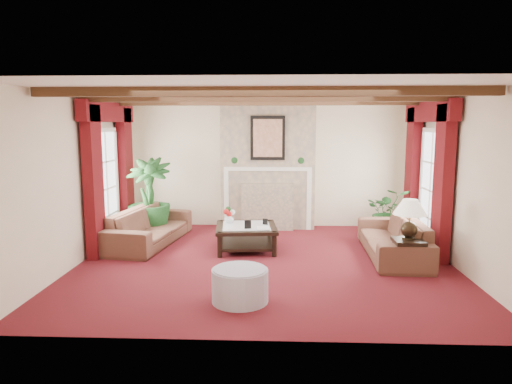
{
  "coord_description": "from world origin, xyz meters",
  "views": [
    {
      "loc": [
        0.15,
        -7.21,
        2.23
      ],
      "look_at": [
        -0.16,
        0.4,
        1.1
      ],
      "focal_mm": 32.0,
      "sensor_mm": 36.0,
      "label": 1
    }
  ],
  "objects_px": {
    "potted_palm": "(149,214)",
    "side_table": "(408,256)",
    "coffee_table": "(246,238)",
    "ottoman": "(240,286)",
    "sofa_right": "(393,231)",
    "sofa_left": "(150,221)"
  },
  "relations": [
    {
      "from": "potted_palm",
      "to": "ottoman",
      "type": "height_order",
      "value": "potted_palm"
    },
    {
      "from": "sofa_right",
      "to": "potted_palm",
      "type": "xyz_separation_m",
      "value": [
        -4.53,
        1.22,
        0.0
      ]
    },
    {
      "from": "coffee_table",
      "to": "ottoman",
      "type": "height_order",
      "value": "coffee_table"
    },
    {
      "from": "sofa_left",
      "to": "ottoman",
      "type": "height_order",
      "value": "sofa_left"
    },
    {
      "from": "sofa_left",
      "to": "sofa_right",
      "type": "bearing_deg",
      "value": -89.55
    },
    {
      "from": "sofa_left",
      "to": "potted_palm",
      "type": "xyz_separation_m",
      "value": [
        -0.17,
        0.59,
        -0.0
      ]
    },
    {
      "from": "sofa_left",
      "to": "coffee_table",
      "type": "bearing_deg",
      "value": -92.12
    },
    {
      "from": "sofa_right",
      "to": "side_table",
      "type": "bearing_deg",
      "value": 2.21
    },
    {
      "from": "side_table",
      "to": "ottoman",
      "type": "distance_m",
      "value": 2.75
    },
    {
      "from": "sofa_left",
      "to": "ottoman",
      "type": "relative_size",
      "value": 3.25
    },
    {
      "from": "coffee_table",
      "to": "potted_palm",
      "type": "bearing_deg",
      "value": 149.49
    },
    {
      "from": "potted_palm",
      "to": "sofa_right",
      "type": "bearing_deg",
      "value": -15.08
    },
    {
      "from": "coffee_table",
      "to": "sofa_right",
      "type": "bearing_deg",
      "value": -11.65
    },
    {
      "from": "sofa_left",
      "to": "side_table",
      "type": "height_order",
      "value": "sofa_left"
    },
    {
      "from": "sofa_right",
      "to": "potted_palm",
      "type": "relative_size",
      "value": 1.42
    },
    {
      "from": "side_table",
      "to": "ottoman",
      "type": "bearing_deg",
      "value": -152.98
    },
    {
      "from": "sofa_left",
      "to": "potted_palm",
      "type": "distance_m",
      "value": 0.62
    },
    {
      "from": "potted_palm",
      "to": "ottoman",
      "type": "relative_size",
      "value": 2.2
    },
    {
      "from": "sofa_right",
      "to": "ottoman",
      "type": "relative_size",
      "value": 3.13
    },
    {
      "from": "potted_palm",
      "to": "ottoman",
      "type": "bearing_deg",
      "value": -58.3
    },
    {
      "from": "sofa_left",
      "to": "potted_palm",
      "type": "bearing_deg",
      "value": 24.22
    },
    {
      "from": "potted_palm",
      "to": "side_table",
      "type": "height_order",
      "value": "potted_palm"
    }
  ]
}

